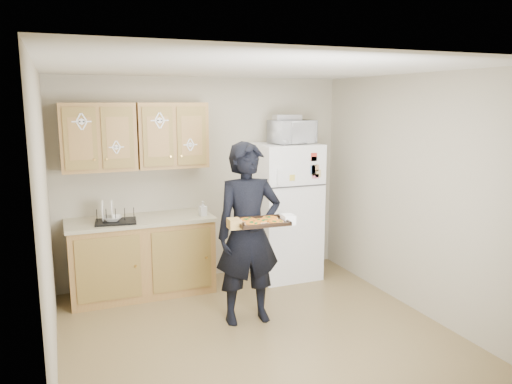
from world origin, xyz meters
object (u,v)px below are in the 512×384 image
Objects in this scene: baking_tray at (262,222)px; dish_rack at (116,215)px; person at (248,234)px; refrigerator at (285,211)px; microwave at (292,132)px.

dish_rack is (-1.19, 1.33, -0.11)m from baking_tray.
person is 0.35m from baking_tray.
dish_rack is at bearing 141.97° from person.
baking_tray is 1.79m from dish_rack.
refrigerator is 0.93× the size of person.
microwave is (0.05, -0.05, 0.99)m from refrigerator.
person reaches higher than dish_rack.
baking_tray is 1.79m from microwave.
baking_tray is at bearing -83.11° from person.
refrigerator is at bearing 1.27° from dish_rack.
refrigerator is 1.00m from microwave.
person is at bearing -130.28° from refrigerator.
person is 1.69m from microwave.
dish_rack is at bearing 170.62° from microwave.
dish_rack is at bearing 135.13° from baking_tray.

